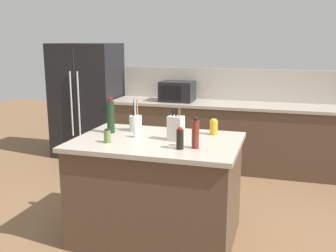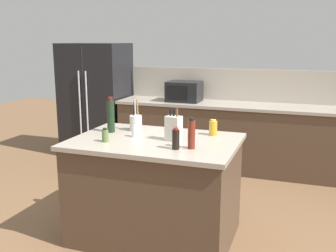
{
  "view_description": "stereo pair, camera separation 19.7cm",
  "coord_description": "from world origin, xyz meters",
  "px_view_note": "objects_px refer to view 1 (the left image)",
  "views": [
    {
      "loc": [
        1.06,
        -3.23,
        1.82
      ],
      "look_at": [
        0.0,
        0.35,
        0.99
      ],
      "focal_mm": 42.0,
      "sensor_mm": 36.0,
      "label": 1
    },
    {
      "loc": [
        1.24,
        -3.17,
        1.82
      ],
      "look_at": [
        0.0,
        0.35,
        0.99
      ],
      "focal_mm": 42.0,
      "sensor_mm": 36.0,
      "label": 2
    }
  ],
  "objects_px": {
    "microwave": "(177,91)",
    "salt_shaker": "(136,132)",
    "refrigerator": "(87,100)",
    "wine_bottle": "(111,116)",
    "knife_block": "(176,128)",
    "spice_jar_oregano": "(107,136)",
    "honey_jar": "(214,127)",
    "vinegar_bottle": "(195,134)",
    "utensil_crock": "(136,123)",
    "soy_sauce_bottle": "(180,139)"
  },
  "relations": [
    {
      "from": "spice_jar_oregano",
      "to": "microwave",
      "type": "bearing_deg",
      "value": 90.58
    },
    {
      "from": "knife_block",
      "to": "vinegar_bottle",
      "type": "relative_size",
      "value": 1.12
    },
    {
      "from": "soy_sauce_bottle",
      "to": "salt_shaker",
      "type": "height_order",
      "value": "soy_sauce_bottle"
    },
    {
      "from": "knife_block",
      "to": "spice_jar_oregano",
      "type": "distance_m",
      "value": 0.6
    },
    {
      "from": "microwave",
      "to": "salt_shaker",
      "type": "relative_size",
      "value": 4.35
    },
    {
      "from": "spice_jar_oregano",
      "to": "vinegar_bottle",
      "type": "distance_m",
      "value": 0.77
    },
    {
      "from": "microwave",
      "to": "wine_bottle",
      "type": "relative_size",
      "value": 1.38
    },
    {
      "from": "microwave",
      "to": "salt_shaker",
      "type": "height_order",
      "value": "microwave"
    },
    {
      "from": "microwave",
      "to": "wine_bottle",
      "type": "bearing_deg",
      "value": -92.71
    },
    {
      "from": "microwave",
      "to": "wine_bottle",
      "type": "height_order",
      "value": "wine_bottle"
    },
    {
      "from": "spice_jar_oregano",
      "to": "soy_sauce_bottle",
      "type": "bearing_deg",
      "value": -1.64
    },
    {
      "from": "spice_jar_oregano",
      "to": "soy_sauce_bottle",
      "type": "xyz_separation_m",
      "value": [
        0.66,
        -0.02,
        0.03
      ]
    },
    {
      "from": "honey_jar",
      "to": "salt_shaker",
      "type": "distance_m",
      "value": 0.73
    },
    {
      "from": "spice_jar_oregano",
      "to": "honey_jar",
      "type": "relative_size",
      "value": 0.83
    },
    {
      "from": "knife_block",
      "to": "honey_jar",
      "type": "distance_m",
      "value": 0.42
    },
    {
      "from": "refrigerator",
      "to": "honey_jar",
      "type": "xyz_separation_m",
      "value": [
        2.33,
        -1.92,
        0.13
      ]
    },
    {
      "from": "soy_sauce_bottle",
      "to": "refrigerator",
      "type": "bearing_deg",
      "value": 130.9
    },
    {
      "from": "refrigerator",
      "to": "spice_jar_oregano",
      "type": "height_order",
      "value": "refrigerator"
    },
    {
      "from": "knife_block",
      "to": "wine_bottle",
      "type": "distance_m",
      "value": 0.68
    },
    {
      "from": "utensil_crock",
      "to": "vinegar_bottle",
      "type": "distance_m",
      "value": 0.83
    },
    {
      "from": "honey_jar",
      "to": "salt_shaker",
      "type": "relative_size",
      "value": 1.37
    },
    {
      "from": "vinegar_bottle",
      "to": "salt_shaker",
      "type": "height_order",
      "value": "vinegar_bottle"
    },
    {
      "from": "vinegar_bottle",
      "to": "wine_bottle",
      "type": "bearing_deg",
      "value": 161.15
    },
    {
      "from": "refrigerator",
      "to": "wine_bottle",
      "type": "relative_size",
      "value": 5.15
    },
    {
      "from": "utensil_crock",
      "to": "honey_jar",
      "type": "bearing_deg",
      "value": 4.81
    },
    {
      "from": "microwave",
      "to": "utensil_crock",
      "type": "bearing_deg",
      "value": -87.05
    },
    {
      "from": "honey_jar",
      "to": "soy_sauce_bottle",
      "type": "xyz_separation_m",
      "value": [
        -0.18,
        -0.57,
        0.02
      ]
    },
    {
      "from": "utensil_crock",
      "to": "soy_sauce_bottle",
      "type": "relative_size",
      "value": 1.75
    },
    {
      "from": "honey_jar",
      "to": "knife_block",
      "type": "bearing_deg",
      "value": -132.04
    },
    {
      "from": "vinegar_bottle",
      "to": "microwave",
      "type": "bearing_deg",
      "value": 108.51
    },
    {
      "from": "vinegar_bottle",
      "to": "honey_jar",
      "type": "bearing_deg",
      "value": 82.94
    },
    {
      "from": "utensil_crock",
      "to": "soy_sauce_bottle",
      "type": "bearing_deg",
      "value": -41.03
    },
    {
      "from": "refrigerator",
      "to": "wine_bottle",
      "type": "distance_m",
      "value": 2.54
    },
    {
      "from": "refrigerator",
      "to": "utensil_crock",
      "type": "xyz_separation_m",
      "value": [
        1.57,
        -1.98,
        0.14
      ]
    },
    {
      "from": "microwave",
      "to": "salt_shaker",
      "type": "distance_m",
      "value": 2.18
    },
    {
      "from": "vinegar_bottle",
      "to": "salt_shaker",
      "type": "relative_size",
      "value": 2.4
    },
    {
      "from": "utensil_crock",
      "to": "honey_jar",
      "type": "height_order",
      "value": "utensil_crock"
    },
    {
      "from": "wine_bottle",
      "to": "salt_shaker",
      "type": "xyz_separation_m",
      "value": [
        0.29,
        -0.1,
        -0.11
      ]
    },
    {
      "from": "knife_block",
      "to": "wine_bottle",
      "type": "height_order",
      "value": "wine_bottle"
    },
    {
      "from": "utensil_crock",
      "to": "wine_bottle",
      "type": "relative_size",
      "value": 0.94
    },
    {
      "from": "honey_jar",
      "to": "utensil_crock",
      "type": "bearing_deg",
      "value": -175.19
    },
    {
      "from": "knife_block",
      "to": "salt_shaker",
      "type": "bearing_deg",
      "value": -171.22
    },
    {
      "from": "honey_jar",
      "to": "refrigerator",
      "type": "bearing_deg",
      "value": 140.56
    },
    {
      "from": "honey_jar",
      "to": "wine_bottle",
      "type": "height_order",
      "value": "wine_bottle"
    },
    {
      "from": "utensil_crock",
      "to": "spice_jar_oregano",
      "type": "height_order",
      "value": "utensil_crock"
    },
    {
      "from": "refrigerator",
      "to": "utensil_crock",
      "type": "height_order",
      "value": "refrigerator"
    },
    {
      "from": "wine_bottle",
      "to": "utensil_crock",
      "type": "bearing_deg",
      "value": 35.32
    },
    {
      "from": "knife_block",
      "to": "salt_shaker",
      "type": "xyz_separation_m",
      "value": [
        -0.38,
        0.01,
        -0.06
      ]
    },
    {
      "from": "spice_jar_oregano",
      "to": "wine_bottle",
      "type": "relative_size",
      "value": 0.36
    },
    {
      "from": "refrigerator",
      "to": "knife_block",
      "type": "height_order",
      "value": "refrigerator"
    }
  ]
}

